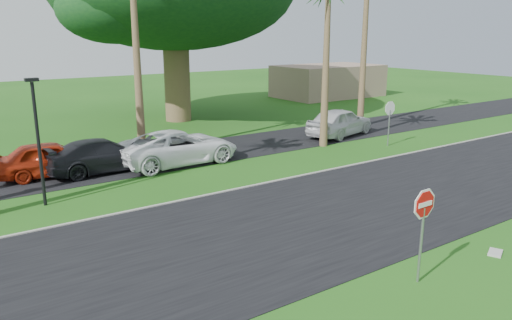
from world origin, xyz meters
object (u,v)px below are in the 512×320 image
object	(u,v)px
car_minivan	(178,147)
car_pickup	(340,122)
stop_sign_near	(423,216)
car_dark	(103,156)
car_red	(51,159)
stop_sign_far	(390,114)

from	to	relation	value
car_minivan	car_pickup	size ratio (longest dim) A/B	1.16
stop_sign_near	car_dark	world-z (taller)	stop_sign_near
car_red	car_pickup	size ratio (longest dim) A/B	0.91
stop_sign_far	car_minivan	distance (m)	11.78
stop_sign_far	car_minivan	bearing A→B (deg)	-15.01
car_dark	stop_sign_far	bearing A→B (deg)	-106.36
stop_sign_near	car_minivan	distance (m)	14.07
stop_sign_far	car_red	size ratio (longest dim) A/B	0.58
stop_sign_near	car_red	xyz separation A→B (m)	(-5.36, 15.31, -1.00)
car_red	car_minivan	world-z (taller)	car_minivan
stop_sign_far	stop_sign_near	bearing A→B (deg)	43.73
car_pickup	car_red	bearing A→B (deg)	73.09
car_pickup	car_dark	bearing A→B (deg)	74.86
stop_sign_near	car_red	distance (m)	16.25
car_dark	stop_sign_near	bearing A→B (deg)	-169.66
stop_sign_near	car_pickup	distance (m)	18.30
car_minivan	car_dark	bearing A→B (deg)	76.14
car_red	car_dark	world-z (taller)	car_red
stop_sign_far	car_dark	bearing A→B (deg)	-14.31
car_red	car_minivan	bearing A→B (deg)	-98.05
car_red	car_dark	size ratio (longest dim) A/B	0.89
car_minivan	car_pickup	xyz separation A→B (m)	(10.98, 0.44, 0.04)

